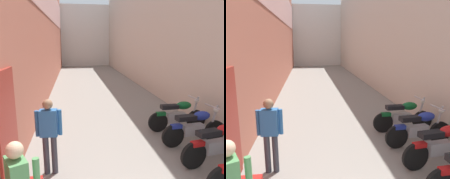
{
  "view_description": "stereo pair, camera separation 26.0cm",
  "coord_description": "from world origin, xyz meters",
  "views": [
    {
      "loc": [
        -1.4,
        -0.74,
        2.67
      ],
      "look_at": [
        -0.14,
        6.81,
        1.08
      ],
      "focal_mm": 37.14,
      "sensor_mm": 36.0,
      "label": 1
    },
    {
      "loc": [
        -1.15,
        -0.78,
        2.67
      ],
      "look_at": [
        -0.14,
        6.81,
        1.08
      ],
      "focal_mm": 37.14,
      "sensor_mm": 36.0,
      "label": 2
    }
  ],
  "objects": [
    {
      "name": "ground_plane",
      "position": [
        0.0,
        10.62,
        0.0
      ],
      "size": [
        41.25,
        41.25,
        0.0
      ],
      "primitive_type": "plane",
      "color": "gray"
    },
    {
      "name": "building_left",
      "position": [
        -2.81,
        12.58,
        3.53
      ],
      "size": [
        0.45,
        25.25,
        6.98
      ],
      "color": "#B76651",
      "rests_on": "ground"
    },
    {
      "name": "building_right",
      "position": [
        2.82,
        12.62,
        3.75
      ],
      "size": [
        0.45,
        25.25,
        7.5
      ],
      "color": "beige",
      "rests_on": "ground"
    },
    {
      "name": "building_far_end",
      "position": [
        0.0,
        26.25,
        3.28
      ],
      "size": [
        8.23,
        2.0,
        6.56
      ],
      "primitive_type": "cube",
      "color": "silver",
      "rests_on": "ground"
    },
    {
      "name": "motorcycle_third",
      "position": [
        1.68,
        3.53,
        0.5
      ],
      "size": [
        1.84,
        0.58,
        1.04
      ],
      "color": "black",
      "rests_on": "ground"
    },
    {
      "name": "motorcycle_fourth",
      "position": [
        1.68,
        4.52,
        0.5
      ],
      "size": [
        1.85,
        0.58,
        1.04
      ],
      "color": "black",
      "rests_on": "ground"
    },
    {
      "name": "motorcycle_fifth",
      "position": [
        1.68,
        5.54,
        0.5
      ],
      "size": [
        1.85,
        0.58,
        1.04
      ],
      "color": "black",
      "rests_on": "ground"
    },
    {
      "name": "pedestrian_mid_alley",
      "position": [
        -1.92,
        3.75,
        0.92
      ],
      "size": [
        0.52,
        0.22,
        1.57
      ],
      "color": "#383842",
      "rests_on": "ground"
    }
  ]
}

